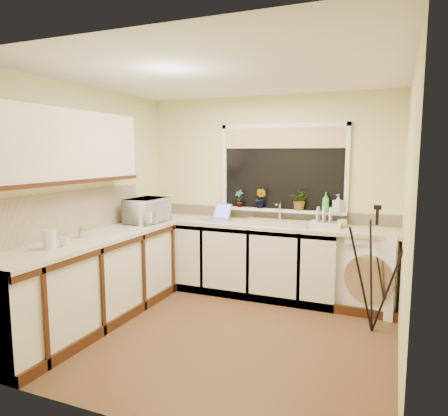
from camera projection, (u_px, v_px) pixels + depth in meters
floor at (222, 332)px, 4.08m from camera, size 3.20×3.20×0.00m
ceiling at (221, 74)px, 3.75m from camera, size 3.20×3.20×0.00m
wall_back at (267, 194)px, 5.29m from camera, size 3.20×0.00×3.20m
wall_front at (126, 238)px, 2.54m from camera, size 3.20×0.00×3.20m
wall_left at (86, 201)px, 4.52m from camera, size 0.00×3.00×3.00m
wall_right at (407, 218)px, 3.31m from camera, size 0.00×3.00×3.00m
base_cabinet_back at (235, 258)px, 5.24m from camera, size 2.55×0.60×0.86m
base_cabinet_left at (93, 283)px, 4.24m from camera, size 0.54×2.40×0.86m
worktop_back at (260, 224)px, 5.06m from camera, size 3.20×0.60×0.04m
worktop_left at (91, 239)px, 4.18m from camera, size 0.60×2.40×0.04m
upper_cabinet at (65, 147)px, 3.97m from camera, size 0.28×1.90×0.70m
splashback_left at (67, 214)px, 4.26m from camera, size 0.02×2.40×0.45m
splashback_back at (267, 214)px, 5.31m from camera, size 3.20×0.02×0.14m
window_glass at (283, 169)px, 5.16m from camera, size 1.50×0.02×1.00m
window_blind at (283, 138)px, 5.08m from camera, size 1.50×0.02×0.25m
windowsill at (281, 210)px, 5.17m from camera, size 1.60×0.14×0.03m
sink at (276, 223)px, 4.98m from camera, size 0.82×0.46×0.03m
faucet at (280, 212)px, 5.13m from camera, size 0.03×0.03×0.24m
washing_machine at (371, 269)px, 4.66m from camera, size 0.74×0.72×0.89m
laptop at (218, 216)px, 5.24m from camera, size 0.38×0.37×0.21m
kettle at (144, 217)px, 4.86m from camera, size 0.15×0.15×0.19m
dish_rack at (326, 224)px, 4.78m from camera, size 0.36×0.28×0.05m
tripod at (375, 269)px, 4.02m from camera, size 0.78×0.78×1.25m
glass_jug at (50, 239)px, 3.67m from camera, size 0.12×0.12×0.17m
steel_jar at (83, 232)px, 4.16m from camera, size 0.08×0.08×0.12m
microwave at (147, 210)px, 5.06m from camera, size 0.37×0.54×0.30m
plant_a at (239, 199)px, 5.33m from camera, size 0.13×0.10×0.22m
plant_b at (261, 198)px, 5.22m from camera, size 0.16×0.15×0.25m
plant_d at (300, 200)px, 5.04m from camera, size 0.25×0.22×0.25m
soap_bottle_green at (326, 202)px, 4.91m from camera, size 0.10×0.10×0.23m
soap_bottle_clear at (338, 203)px, 4.86m from camera, size 0.13×0.13×0.21m
cup_back at (342, 223)px, 4.75m from camera, size 0.14×0.14×0.09m
cup_left at (64, 241)px, 3.78m from camera, size 0.12×0.12×0.09m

